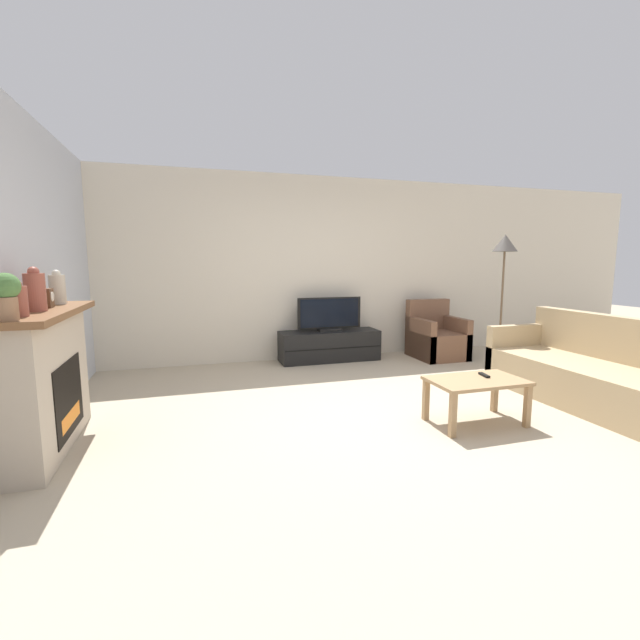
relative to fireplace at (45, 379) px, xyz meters
The scene contains 16 objects.
ground_plane 2.87m from the fireplace, ahead, with size 24.00×24.00×0.00m, color tan.
wall_back 3.86m from the fireplace, 41.97° to the left, with size 12.00×0.06×2.70m.
wall_left 0.81m from the fireplace, behind, with size 0.06×12.00×2.70m.
fireplace is the anchor object (origin of this frame).
mantel_vase_left 0.78m from the fireplace, 87.83° to the right, with size 0.11×0.11×0.24m.
mantel_vase_centre_left 0.70m from the fireplace, 81.36° to the right, with size 0.14×0.14×0.32m.
mantel_vase_right 0.80m from the fireplace, 87.83° to the left, with size 0.13×0.13×0.29m.
mantel_clock 0.63m from the fireplace, 83.21° to the left, with size 0.08×0.11×0.15m.
potted_plant 0.94m from the fireplace, 88.46° to the right, with size 0.17×0.17×0.29m.
tv_stand 3.78m from the fireplace, 36.36° to the left, with size 1.47×0.46×0.44m.
tv 3.77m from the fireplace, 36.34° to the left, with size 0.96×0.18×0.50m.
armchair 5.07m from the fireplace, 22.89° to the left, with size 0.70×0.76×0.87m.
coffee_table 3.56m from the fireplace, ahead, with size 0.84×0.51×0.41m.
remote 3.68m from the fireplace, ahead, with size 0.06×0.15×0.02m.
couch 5.08m from the fireplace, ahead, with size 0.89×2.42×0.89m.
floor_lamp 5.23m from the fireplace, 11.44° to the left, with size 0.32×0.32×1.81m.
Camera 1 is at (-1.72, -3.65, 1.46)m, focal length 24.00 mm.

